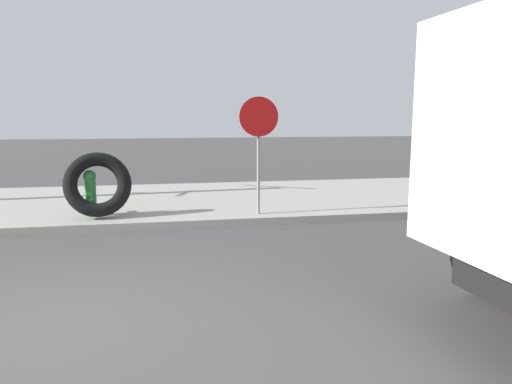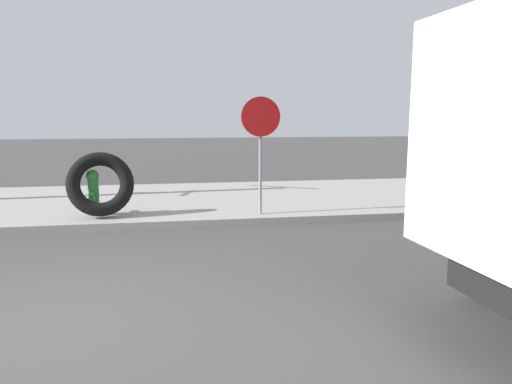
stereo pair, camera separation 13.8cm
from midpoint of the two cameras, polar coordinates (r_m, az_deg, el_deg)
name	(u,v)px [view 2 (the right image)]	position (r m, az deg, el deg)	size (l,w,h in m)	color
ground_plane	(50,327)	(5.36, -22.48, -14.50)	(80.00, 80.00, 0.00)	#423F3F
sidewalk_curb	(120,203)	(11.53, -15.45, -1.27)	(36.00, 5.00, 0.15)	#99968E
fire_hydrant	(93,191)	(9.85, -18.31, 0.11)	(0.24, 0.55, 0.89)	#2D8438
loose_tire	(100,184)	(9.62, -17.54, 0.90)	(1.25, 1.25, 0.26)	black
stop_sign	(261,133)	(9.34, 0.97, 6.95)	(0.76, 0.08, 2.28)	gray
street_light_pole	(501,42)	(12.16, 27.31, 15.43)	(0.12, 0.12, 6.97)	#595B5E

